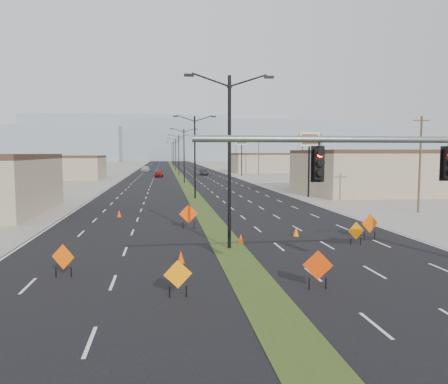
{
  "coord_description": "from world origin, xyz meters",
  "views": [
    {
      "loc": [
        -3.77,
        -12.93,
        5.63
      ],
      "look_at": [
        -0.09,
        13.64,
        3.2
      ],
      "focal_mm": 35.0,
      "sensor_mm": 36.0,
      "label": 1
    }
  ],
  "objects": [
    {
      "name": "ground",
      "position": [
        0.0,
        0.0,
        0.0
      ],
      "size": [
        600.0,
        600.0,
        0.0
      ],
      "primitive_type": "plane",
      "color": "gray",
      "rests_on": "ground"
    },
    {
      "name": "road_surface",
      "position": [
        0.0,
        100.0,
        0.0
      ],
      "size": [
        25.0,
        400.0,
        0.02
      ],
      "primitive_type": "cube",
      "color": "black",
      "rests_on": "ground"
    },
    {
      "name": "median_strip",
      "position": [
        0.0,
        100.0,
        0.0
      ],
      "size": [
        2.0,
        400.0,
        0.04
      ],
      "primitive_type": "cube",
      "color": "#304217",
      "rests_on": "ground"
    },
    {
      "name": "building_sw_far",
      "position": [
        -32.0,
        85.0,
        2.25
      ],
      "size": [
        30.0,
        14.0,
        4.5
      ],
      "primitive_type": "cube",
      "color": "tan",
      "rests_on": "ground"
    },
    {
      "name": "building_se_near",
      "position": [
        34.0,
        45.0,
        2.75
      ],
      "size": [
        36.0,
        18.0,
        5.5
      ],
      "primitive_type": "cube",
      "color": "tan",
      "rests_on": "ground"
    },
    {
      "name": "building_se_far",
      "position": [
        38.0,
        110.0,
        2.5
      ],
      "size": [
        44.0,
        16.0,
        5.0
      ],
      "primitive_type": "cube",
      "color": "tan",
      "rests_on": "ground"
    },
    {
      "name": "mesa_center",
      "position": [
        40.0,
        300.0,
        14.0
      ],
      "size": [
        220.0,
        50.0,
        28.0
      ],
      "primitive_type": "cube",
      "color": "#8293A1",
      "rests_on": "ground"
    },
    {
      "name": "mesa_east",
      "position": [
        180.0,
        290.0,
        9.0
      ],
      "size": [
        160.0,
        50.0,
        18.0
      ],
      "primitive_type": "cube",
      "color": "#8293A1",
      "rests_on": "ground"
    },
    {
      "name": "mesa_backdrop",
      "position": [
        -30.0,
        320.0,
        16.0
      ],
      "size": [
        140.0,
        50.0,
        32.0
      ],
      "primitive_type": "cube",
      "color": "#8293A1",
      "rests_on": "ground"
    },
    {
      "name": "streetlight_0",
      "position": [
        0.0,
        12.0,
        5.42
      ],
      "size": [
        5.15,
        0.24,
        10.02
      ],
      "color": "black",
      "rests_on": "ground"
    },
    {
      "name": "streetlight_1",
      "position": [
        0.0,
        40.0,
        5.42
      ],
      "size": [
        5.15,
        0.24,
        10.02
      ],
      "color": "black",
      "rests_on": "ground"
    },
    {
      "name": "streetlight_2",
      "position": [
        0.0,
        68.0,
        5.42
      ],
      "size": [
        5.15,
        0.24,
        10.02
      ],
      "color": "black",
      "rests_on": "ground"
    },
    {
      "name": "streetlight_3",
      "position": [
        0.0,
        96.0,
        5.42
      ],
      "size": [
        5.15,
        0.24,
        10.02
      ],
      "color": "black",
      "rests_on": "ground"
    },
    {
      "name": "streetlight_4",
      "position": [
        0.0,
        124.0,
        5.42
      ],
      "size": [
        5.15,
        0.24,
        10.02
      ],
      "color": "black",
      "rests_on": "ground"
    },
    {
      "name": "streetlight_5",
      "position": [
        0.0,
        152.0,
        5.42
      ],
      "size": [
        5.15,
        0.24,
        10.02
      ],
      "color": "black",
      "rests_on": "ground"
    },
    {
      "name": "streetlight_6",
      "position": [
        0.0,
        180.0,
        5.42
      ],
      "size": [
        5.15,
        0.24,
        10.02
      ],
      "color": "black",
      "rests_on": "ground"
    },
    {
      "name": "utility_pole_0",
      "position": [
        20.0,
        25.0,
        4.67
      ],
      "size": [
        1.6,
        0.2,
        9.0
      ],
      "color": "#4C3823",
      "rests_on": "ground"
    },
    {
      "name": "utility_pole_1",
      "position": [
        20.0,
        60.0,
        4.67
      ],
      "size": [
        1.6,
        0.2,
        9.0
      ],
      "color": "#4C3823",
      "rests_on": "ground"
    },
    {
      "name": "utility_pole_2",
      "position": [
        20.0,
        95.0,
        4.67
      ],
      "size": [
        1.6,
        0.2,
        9.0
      ],
      "color": "#4C3823",
      "rests_on": "ground"
    },
    {
      "name": "utility_pole_3",
      "position": [
        20.0,
        130.0,
        4.67
      ],
      "size": [
        1.6,
        0.2,
        9.0
      ],
      "color": "#4C3823",
      "rests_on": "ground"
    },
    {
      "name": "car_left",
      "position": [
        -4.86,
        88.58,
        0.73
      ],
      "size": [
        2.12,
        4.44,
        1.46
      ],
      "primitive_type": "imported",
      "rotation": [
        0.0,
        0.0,
        -0.09
      ],
      "color": "maroon",
      "rests_on": "ground"
    },
    {
      "name": "car_mid",
      "position": [
        6.19,
        95.75,
        0.74
      ],
      "size": [
        1.89,
        4.57,
        1.47
      ],
      "primitive_type": "imported",
      "rotation": [
        0.0,
        0.0,
        0.08
      ],
      "color": "black",
      "rests_on": "ground"
    },
    {
      "name": "car_far",
      "position": [
        -9.06,
        117.77,
        0.8
      ],
      "size": [
        2.62,
        5.68,
        1.61
      ],
      "primitive_type": "imported",
      "rotation": [
        0.0,
        0.0,
        -0.07
      ],
      "color": "#B5BABF",
      "rests_on": "ground"
    },
    {
      "name": "construction_sign_0",
      "position": [
        -8.3,
        7.14,
        0.89
      ],
      "size": [
        1.07,
        0.49,
        1.53
      ],
      "rotation": [
        0.0,
        0.0,
        -0.4
      ],
      "color": "#F55605",
      "rests_on": "ground"
    },
    {
      "name": "construction_sign_1",
      "position": [
        -3.27,
        3.7,
        0.87
      ],
      "size": [
        1.11,
        0.18,
        1.49
      ],
      "rotation": [
        0.0,
        0.0,
        0.12
      ],
      "color": "orange",
      "rests_on": "ground"
    },
    {
      "name": "construction_sign_2",
      "position": [
        -2.0,
        18.86,
        1.09
      ],
      "size": [
        1.37,
        0.23,
        1.83
      ],
      "rotation": [
        0.0,
        0.0,
        0.14
      ],
      "color": "#F74105",
      "rests_on": "ground"
    },
    {
      "name": "construction_sign_3",
      "position": [
        2.45,
        3.89,
        0.97
      ],
      "size": [
        1.22,
        0.3,
        1.65
      ],
      "rotation": [
        0.0,
        0.0,
        -0.21
      ],
      "color": "red",
      "rests_on": "ground"
    },
    {
      "name": "construction_sign_4",
      "position": [
        7.78,
        11.89,
        0.84
      ],
      "size": [
        1.07,
        0.18,
        1.44
      ],
      "rotation": [
        0.0,
        0.0,
        0.13
      ],
      "color": "orange",
      "rests_on": "ground"
    },
    {
      "name": "construction_sign_5",
      "position": [
        9.5,
        13.58,
        0.98
      ],
      "size": [
        1.23,
        0.31,
        1.67
      ],
      "rotation": [
        0.0,
        0.0,
        0.22
      ],
      "color": "#DB4A04",
      "rests_on": "ground"
    },
    {
      "name": "cone_0",
      "position": [
        -2.95,
        8.97,
        0.32
      ],
      "size": [
        0.39,
        0.39,
        0.64
      ],
      "primitive_type": "cone",
      "rotation": [
        0.0,
        0.0,
        -0.01
      ],
      "color": "#F54305",
      "rests_on": "ground"
    },
    {
      "name": "cone_1",
      "position": [
        0.93,
        13.35,
        0.3
      ],
      "size": [
        0.39,
        0.39,
        0.6
      ],
      "primitive_type": "cone",
      "rotation": [
        0.0,
        0.0,
        0.1
      ],
      "color": "#FC4005",
      "rests_on": "ground"
    },
    {
      "name": "cone_2",
      "position": [
        5.0,
        15.08,
        0.34
      ],
      "size": [
        0.53,
        0.53,
        0.68
      ],
      "primitive_type": "cone",
      "rotation": [
        0.0,
        0.0,
        0.38
      ],
      "color": "#D56B04",
      "rests_on": "ground"
    },
    {
      "name": "cone_3",
      "position": [
        -7.67,
        25.68,
        0.32
      ],
      "size": [
        0.46,
        0.46,
        0.64
      ],
      "primitive_type": "cone",
      "rotation": [
        0.0,
        0.0,
        -0.21
      ],
      "color": "#FF3905",
      "rests_on": "ground"
    },
    {
      "name": "pole_sign_east_near",
      "position": [
        14.45,
        40.28,
        6.6
      ],
      "size": [
        2.69,
        0.67,
        8.19
      ],
      "rotation": [
        0.0,
        0.0,
        0.11
      ],
      "color": "black",
      "rests_on": "ground"
    },
    {
      "name": "pole_sign_east_far",
      "position": [
        15.06,
        91.74,
        7.83
      ],
      "size": [
        3.14,
        0.94,
        9.59
      ],
      "rotation": [
        0.0,
        0.0,
        -0.19
      ],
      "color": "black",
      "rests_on": "ground"
    }
  ]
}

